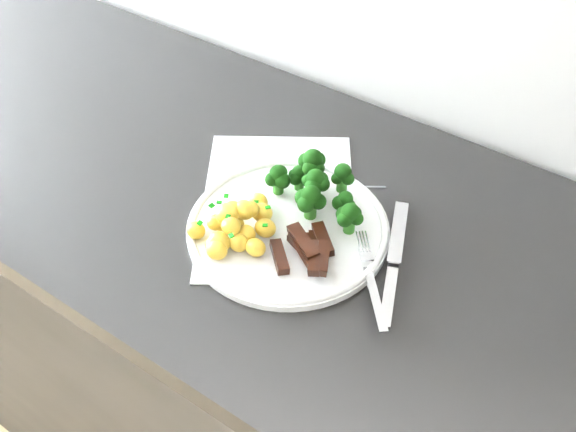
{
  "coord_description": "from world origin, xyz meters",
  "views": [
    {
      "loc": [
        0.33,
        1.12,
        1.56
      ],
      "look_at": [
        -0.04,
        1.65,
        0.93
      ],
      "focal_mm": 41.58,
      "sensor_mm": 36.0,
      "label": 1
    }
  ],
  "objects_px": {
    "broccoli": "(316,185)",
    "knife": "(392,276)",
    "recipe_paper": "(279,203)",
    "beef_strips": "(309,250)",
    "plate": "(288,227)",
    "counter": "(345,418)",
    "potatoes": "(234,226)",
    "fork": "(372,283)"
  },
  "relations": [
    {
      "from": "broccoli",
      "to": "fork",
      "type": "xyz_separation_m",
      "value": [
        0.14,
        -0.09,
        -0.03
      ]
    },
    {
      "from": "broccoli",
      "to": "beef_strips",
      "type": "relative_size",
      "value": 1.44
    },
    {
      "from": "counter",
      "to": "broccoli",
      "type": "xyz_separation_m",
      "value": [
        -0.1,
        0.04,
        0.49
      ]
    },
    {
      "from": "plate",
      "to": "broccoli",
      "type": "distance_m",
      "value": 0.07
    },
    {
      "from": "recipe_paper",
      "to": "potatoes",
      "type": "distance_m",
      "value": 0.1
    },
    {
      "from": "counter",
      "to": "potatoes",
      "type": "bearing_deg",
      "value": -153.97
    },
    {
      "from": "broccoli",
      "to": "knife",
      "type": "bearing_deg",
      "value": -20.12
    },
    {
      "from": "broccoli",
      "to": "knife",
      "type": "relative_size",
      "value": 0.76
    },
    {
      "from": "counter",
      "to": "potatoes",
      "type": "xyz_separation_m",
      "value": [
        -0.16,
        -0.08,
        0.47
      ]
    },
    {
      "from": "recipe_paper",
      "to": "beef_strips",
      "type": "distance_m",
      "value": 0.12
    },
    {
      "from": "broccoli",
      "to": "beef_strips",
      "type": "bearing_deg",
      "value": -62.07
    },
    {
      "from": "potatoes",
      "to": "fork",
      "type": "distance_m",
      "value": 0.2
    },
    {
      "from": "counter",
      "to": "knife",
      "type": "distance_m",
      "value": 0.46
    },
    {
      "from": "plate",
      "to": "fork",
      "type": "relative_size",
      "value": 2.06
    },
    {
      "from": "potatoes",
      "to": "knife",
      "type": "distance_m",
      "value": 0.22
    },
    {
      "from": "knife",
      "to": "plate",
      "type": "bearing_deg",
      "value": -178.57
    },
    {
      "from": "potatoes",
      "to": "beef_strips",
      "type": "relative_size",
      "value": 1.19
    },
    {
      "from": "recipe_paper",
      "to": "knife",
      "type": "xyz_separation_m",
      "value": [
        0.2,
        -0.03,
        0.01
      ]
    },
    {
      "from": "counter",
      "to": "beef_strips",
      "type": "xyz_separation_m",
      "value": [
        -0.06,
        -0.05,
        0.47
      ]
    },
    {
      "from": "counter",
      "to": "broccoli",
      "type": "relative_size",
      "value": 15.02
    },
    {
      "from": "recipe_paper",
      "to": "counter",
      "type": "bearing_deg",
      "value": -4.79
    },
    {
      "from": "recipe_paper",
      "to": "broccoli",
      "type": "xyz_separation_m",
      "value": [
        0.05,
        0.02,
        0.04
      ]
    },
    {
      "from": "beef_strips",
      "to": "fork",
      "type": "bearing_deg",
      "value": -0.05
    },
    {
      "from": "plate",
      "to": "fork",
      "type": "distance_m",
      "value": 0.15
    },
    {
      "from": "plate",
      "to": "beef_strips",
      "type": "relative_size",
      "value": 2.55
    },
    {
      "from": "counter",
      "to": "knife",
      "type": "relative_size",
      "value": 11.45
    },
    {
      "from": "recipe_paper",
      "to": "fork",
      "type": "relative_size",
      "value": 2.77
    },
    {
      "from": "recipe_paper",
      "to": "potatoes",
      "type": "xyz_separation_m",
      "value": [
        -0.01,
        -0.09,
        0.02
      ]
    },
    {
      "from": "counter",
      "to": "recipe_paper",
      "type": "distance_m",
      "value": 0.48
    },
    {
      "from": "recipe_paper",
      "to": "broccoli",
      "type": "distance_m",
      "value": 0.07
    },
    {
      "from": "plate",
      "to": "knife",
      "type": "relative_size",
      "value": 1.35
    },
    {
      "from": "recipe_paper",
      "to": "potatoes",
      "type": "relative_size",
      "value": 2.89
    },
    {
      "from": "recipe_paper",
      "to": "knife",
      "type": "height_order",
      "value": "knife"
    },
    {
      "from": "fork",
      "to": "broccoli",
      "type": "bearing_deg",
      "value": 147.85
    },
    {
      "from": "counter",
      "to": "plate",
      "type": "distance_m",
      "value": 0.47
    },
    {
      "from": "plate",
      "to": "potatoes",
      "type": "bearing_deg",
      "value": -133.93
    },
    {
      "from": "potatoes",
      "to": "fork",
      "type": "relative_size",
      "value": 0.96
    },
    {
      "from": "counter",
      "to": "fork",
      "type": "bearing_deg",
      "value": -54.49
    },
    {
      "from": "knife",
      "to": "recipe_paper",
      "type": "bearing_deg",
      "value": 170.46
    },
    {
      "from": "counter",
      "to": "beef_strips",
      "type": "bearing_deg",
      "value": -135.95
    },
    {
      "from": "broccoli",
      "to": "potatoes",
      "type": "xyz_separation_m",
      "value": [
        -0.06,
        -0.11,
        -0.02
      ]
    },
    {
      "from": "knife",
      "to": "broccoli",
      "type": "bearing_deg",
      "value": 159.88
    }
  ]
}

